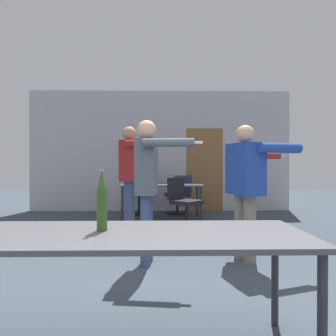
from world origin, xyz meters
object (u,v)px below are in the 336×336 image
(person_near_casual, at_px, (245,176))
(person_far_watching, at_px, (148,176))
(person_left_plaid, at_px, (130,169))
(beer_bottle, at_px, (102,202))
(office_chair_mid_tucked, at_px, (141,195))
(office_chair_near_pushed, at_px, (183,203))
(person_center_tall, at_px, (246,180))
(office_chair_side_rolled, at_px, (179,196))

(person_near_casual, bearing_deg, person_far_watching, -54.18)
(person_left_plaid, xyz_separation_m, beer_bottle, (0.17, -3.25, -0.16))
(person_near_casual, height_order, person_left_plaid, person_left_plaid)
(person_near_casual, xyz_separation_m, office_chair_mid_tucked, (-2.01, 1.61, -0.50))
(person_left_plaid, distance_m, office_chair_near_pushed, 1.26)
(beer_bottle, bearing_deg, person_center_tall, 51.42)
(office_chair_mid_tucked, bearing_deg, person_left_plaid, 108.12)
(person_near_casual, height_order, person_center_tall, person_center_tall)
(person_left_plaid, relative_size, beer_bottle, 4.74)
(person_center_tall, distance_m, beer_bottle, 2.22)
(person_left_plaid, relative_size, office_chair_mid_tucked, 1.92)
(office_chair_near_pushed, height_order, beer_bottle, beer_bottle)
(person_near_casual, xyz_separation_m, office_chair_side_rolled, (-1.12, 1.52, -0.52))
(beer_bottle, bearing_deg, office_chair_mid_tucked, 91.49)
(person_near_casual, distance_m, beer_bottle, 4.03)
(office_chair_side_rolled, bearing_deg, person_center_tall, -106.02)
(person_near_casual, distance_m, person_far_watching, 2.58)
(person_left_plaid, bearing_deg, person_center_tall, 50.94)
(office_chair_side_rolled, bearing_deg, person_left_plaid, -143.54)
(person_near_casual, relative_size, office_chair_mid_tucked, 1.70)
(person_left_plaid, height_order, office_chair_side_rolled, person_left_plaid)
(person_far_watching, xyz_separation_m, beer_bottle, (-0.21, -1.60, -0.09))
(person_left_plaid, distance_m, office_chair_side_rolled, 2.16)
(person_near_casual, bearing_deg, office_chair_near_pushed, -113.52)
(person_far_watching, bearing_deg, person_left_plaid, -160.62)
(person_left_plaid, xyz_separation_m, office_chair_near_pushed, (0.94, 0.50, -0.66))
(person_near_casual, bearing_deg, person_left_plaid, -95.08)
(person_far_watching, bearing_deg, office_chair_near_pushed, 171.86)
(office_chair_near_pushed, distance_m, beer_bottle, 3.86)
(person_far_watching, distance_m, beer_bottle, 1.61)
(office_chair_mid_tucked, bearing_deg, beer_bottle, 110.70)
(person_near_casual, relative_size, office_chair_near_pushed, 1.75)
(office_chair_near_pushed, bearing_deg, person_center_tall, 59.85)
(office_chair_mid_tucked, xyz_separation_m, beer_bottle, (0.13, -5.17, 0.48))
(person_far_watching, bearing_deg, beer_bottle, -0.82)
(person_left_plaid, bearing_deg, person_near_casual, 103.97)
(person_left_plaid, distance_m, office_chair_mid_tucked, 2.03)
(office_chair_side_rolled, height_order, beer_bottle, beer_bottle)
(person_near_casual, bearing_deg, office_chair_side_rolled, -157.38)
(person_left_plaid, distance_m, person_center_tall, 2.17)
(person_near_casual, distance_m, person_center_tall, 1.90)
(person_center_tall, xyz_separation_m, beer_bottle, (-1.38, -1.73, -0.05))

